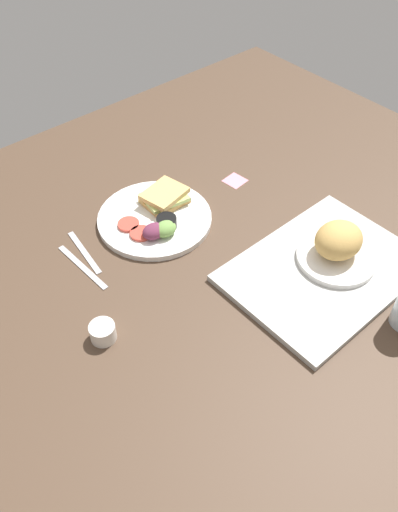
{
  "coord_description": "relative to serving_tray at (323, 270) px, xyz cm",
  "views": [
    {
      "loc": [
        57.24,
        67.86,
        92.22
      ],
      "look_at": [
        2.0,
        3.0,
        4.0
      ],
      "focal_mm": 36.4,
      "sensor_mm": 36.0,
      "label": 1
    }
  ],
  "objects": [
    {
      "name": "knife",
      "position": [
        42.98,
        -38.89,
        -0.55
      ],
      "size": [
        2.47,
        19.05,
        0.5
      ],
      "primitive_type": "cube",
      "rotation": [
        0.0,
        0.0,
        1.63
      ],
      "color": "#B7B7BC",
      "rests_on": "ground_plane"
    },
    {
      "name": "espresso_cup",
      "position": [
        50.35,
        -18.15,
        1.2
      ],
      "size": [
        5.6,
        5.6,
        4.0
      ],
      "primitive_type": "cylinder",
      "color": "silver",
      "rests_on": "ground_plane"
    },
    {
      "name": "fork",
      "position": [
        39.98,
        -42.89,
        -0.55
      ],
      "size": [
        3.42,
        17.05,
        0.5
      ],
      "primitive_type": "cube",
      "rotation": [
        0.0,
        0.0,
        1.45
      ],
      "color": "#B7B7BC",
      "rests_on": "ground_plane"
    },
    {
      "name": "ground_plane",
      "position": [
        19.5,
        -23.53,
        -2.3
      ],
      "size": [
        190.0,
        150.0,
        3.0
      ],
      "primitive_type": "cube",
      "color": "#4C3828"
    },
    {
      "name": "bread_plate_near",
      "position": [
        -4.72,
        -0.58,
        4.78
      ],
      "size": [
        19.03,
        19.03,
        9.7
      ],
      "color": "white",
      "rests_on": "serving_tray"
    },
    {
      "name": "plate_with_salad",
      "position": [
        19.33,
        -40.49,
        0.85
      ],
      "size": [
        30.01,
        30.01,
        5.4
      ],
      "color": "white",
      "rests_on": "ground_plane"
    },
    {
      "name": "serving_tray",
      "position": [
        0.0,
        0.0,
        0.0
      ],
      "size": [
        45.43,
        33.59,
        1.6
      ],
      "primitive_type": "cube",
      "rotation": [
        0.0,
        0.0,
        0.01
      ],
      "color": "#B2B2AD",
      "rests_on": "ground_plane"
    },
    {
      "name": "sticky_note",
      "position": [
        -8.45,
        -39.71,
        -0.74
      ],
      "size": [
        6.19,
        6.19,
        0.12
      ],
      "primitive_type": "cube",
      "rotation": [
        0.0,
        0.0,
        0.11
      ],
      "color": "pink",
      "rests_on": "ground_plane"
    }
  ]
}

